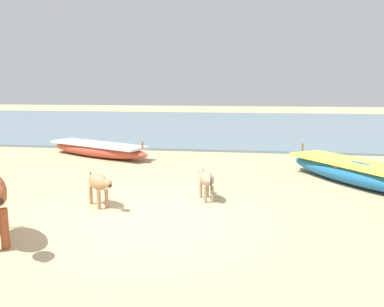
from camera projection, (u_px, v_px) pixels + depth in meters
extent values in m
plane|color=tan|center=(142.00, 216.00, 6.90)|extent=(80.00, 80.00, 0.00)
cube|color=slate|center=(222.00, 124.00, 23.51)|extent=(60.00, 20.00, 0.08)
ellipsoid|color=#1E669E|center=(360.00, 174.00, 9.06)|extent=(3.27, 4.04, 0.51)
cube|color=#EAD84C|center=(361.00, 165.00, 9.02)|extent=(2.96, 3.62, 0.07)
cube|color=olive|center=(349.00, 165.00, 9.31)|extent=(0.80, 0.61, 0.04)
cylinder|color=olive|center=(302.00, 147.00, 10.71)|extent=(0.06, 0.06, 0.20)
ellipsoid|color=#B74733|center=(98.00, 150.00, 12.76)|extent=(4.07, 2.53, 0.43)
cube|color=white|center=(98.00, 144.00, 12.73)|extent=(3.62, 2.31, 0.07)
cube|color=olive|center=(105.00, 147.00, 12.57)|extent=(0.43, 0.73, 0.04)
cylinder|color=olive|center=(142.00, 145.00, 11.67)|extent=(0.06, 0.06, 0.20)
cylinder|color=#9E4C28|center=(5.00, 229.00, 5.48)|extent=(0.12, 0.12, 0.58)
ellipsoid|color=tan|center=(98.00, 181.00, 7.43)|extent=(0.67, 0.69, 0.30)
ellipsoid|color=tan|center=(108.00, 184.00, 7.05)|extent=(0.25, 0.26, 0.16)
sphere|color=#2D2119|center=(110.00, 186.00, 6.97)|extent=(0.09, 0.09, 0.06)
cylinder|color=tan|center=(107.00, 199.00, 7.36)|extent=(0.07, 0.07, 0.34)
cylinder|color=tan|center=(99.00, 200.00, 7.27)|extent=(0.07, 0.07, 0.34)
cylinder|color=tan|center=(98.00, 194.00, 7.68)|extent=(0.07, 0.07, 0.34)
cylinder|color=tan|center=(91.00, 195.00, 7.60)|extent=(0.07, 0.07, 0.34)
cylinder|color=#2D2119|center=(91.00, 179.00, 7.73)|extent=(0.02, 0.02, 0.28)
ellipsoid|color=tan|center=(206.00, 179.00, 7.82)|extent=(0.47, 0.68, 0.28)
ellipsoid|color=tan|center=(201.00, 172.00, 8.22)|extent=(0.19, 0.24, 0.15)
sphere|color=#2D2119|center=(200.00, 172.00, 8.31)|extent=(0.07, 0.07, 0.06)
cylinder|color=tan|center=(201.00, 190.00, 8.03)|extent=(0.06, 0.06, 0.32)
cylinder|color=tan|center=(207.00, 190.00, 8.06)|extent=(0.06, 0.06, 0.32)
cylinder|color=tan|center=(205.00, 195.00, 7.68)|extent=(0.06, 0.06, 0.32)
cylinder|color=tan|center=(212.00, 194.00, 7.71)|extent=(0.06, 0.06, 0.32)
cylinder|color=#2D2119|center=(211.00, 184.00, 7.51)|extent=(0.02, 0.02, 0.26)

